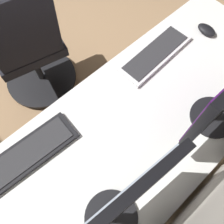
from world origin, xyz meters
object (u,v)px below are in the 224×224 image
keyboard_main (28,154)px  drawer_pedestal (135,153)px  mouse_main (207,30)px  keyboard_spare (155,54)px  monitor_secondary (110,215)px  office_chair (29,51)px

keyboard_main → drawer_pedestal: bearing=150.2°
drawer_pedestal → mouse_main: bearing=-166.3°
drawer_pedestal → keyboard_main: 0.63m
keyboard_spare → mouse_main: 0.32m
monitor_secondary → keyboard_spare: monitor_secondary is taller
monitor_secondary → mouse_main: size_ratio=5.02×
keyboard_main → mouse_main: 1.08m
drawer_pedestal → monitor_secondary: (0.34, 0.16, 0.62)m
monitor_secondary → keyboard_spare: 0.82m
mouse_main → office_chair: 1.08m
mouse_main → keyboard_spare: bearing=-14.7°
keyboard_main → keyboard_spare: bearing=179.6°
keyboard_main → mouse_main: size_ratio=4.11×
keyboard_spare → drawer_pedestal: bearing=35.2°
monitor_secondary → office_chair: bearing=-104.8°
keyboard_main → keyboard_spare: same height
monitor_secondary → keyboard_main: bearing=-77.9°
monitor_secondary → mouse_main: (-0.98, -0.32, -0.22)m
monitor_secondary → keyboard_main: size_ratio=1.22×
keyboard_main → monitor_secondary: bearing=102.1°
monitor_secondary → office_chair: size_ratio=0.54×
mouse_main → office_chair: (0.69, -0.78, -0.29)m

